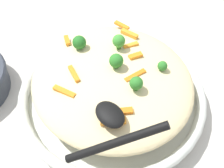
{
  "coord_description": "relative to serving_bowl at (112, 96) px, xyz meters",
  "views": [
    {
      "loc": [
        0.28,
        -0.21,
        0.49
      ],
      "look_at": [
        0.0,
        0.0,
        0.06
      ],
      "focal_mm": 46.25,
      "sensor_mm": 36.0,
      "label": 1
    }
  ],
  "objects": [
    {
      "name": "broccoli_floret_3",
      "position": [
        0.06,
        0.01,
        0.09
      ],
      "size": [
        0.02,
        0.02,
        0.03
      ],
      "color": "#296820",
      "rests_on": "pasta_mound"
    },
    {
      "name": "pasta_mound",
      "position": [
        0.0,
        0.0,
        0.05
      ],
      "size": [
        0.32,
        0.3,
        0.06
      ],
      "primitive_type": "ellipsoid",
      "color": "beige",
      "rests_on": "serving_bowl"
    },
    {
      "name": "serving_spoon",
      "position": [
        0.1,
        -0.08,
        0.1
      ],
      "size": [
        0.13,
        0.13,
        0.08
      ],
      "color": "black",
      "rests_on": "pasta_mound"
    },
    {
      "name": "broccoli_floret_2",
      "position": [
        -0.09,
        -0.01,
        0.09
      ],
      "size": [
        0.03,
        0.03,
        0.03
      ],
      "color": "#205B1C",
      "rests_on": "pasta_mound"
    },
    {
      "name": "carrot_piece_3",
      "position": [
        -0.03,
        0.07,
        0.08
      ],
      "size": [
        0.02,
        0.03,
        0.01
      ],
      "primitive_type": "cube",
      "rotation": [
        0.0,
        0.0,
        1.33
      ],
      "color": "orange",
      "rests_on": "pasta_mound"
    },
    {
      "name": "carrot_piece_2",
      "position": [
        -0.06,
        0.09,
        0.08
      ],
      "size": [
        0.04,
        0.02,
        0.01
      ],
      "primitive_type": "cube",
      "rotation": [
        0.0,
        0.0,
        3.44
      ],
      "color": "orange",
      "rests_on": "pasta_mound"
    },
    {
      "name": "broccoli_floret_0",
      "position": [
        0.0,
        0.01,
        0.1
      ],
      "size": [
        0.03,
        0.03,
        0.03
      ],
      "color": "#296820",
      "rests_on": "pasta_mound"
    },
    {
      "name": "carrot_piece_1",
      "position": [
        -0.03,
        -0.06,
        0.08
      ],
      "size": [
        0.04,
        0.02,
        0.01
      ],
      "primitive_type": "cube",
      "rotation": [
        0.0,
        0.0,
        6.08
      ],
      "color": "orange",
      "rests_on": "pasta_mound"
    },
    {
      "name": "serving_bowl",
      "position": [
        0.0,
        0.0,
        0.0
      ],
      "size": [
        0.37,
        0.37,
        0.04
      ],
      "color": "silver",
      "rests_on": "ground_plane"
    },
    {
      "name": "carrot_piece_6",
      "position": [
        -0.12,
        -0.02,
        0.08
      ],
      "size": [
        0.03,
        0.02,
        0.01
      ],
      "primitive_type": "cube",
      "rotation": [
        0.0,
        0.0,
        5.93
      ],
      "color": "orange",
      "rests_on": "pasta_mound"
    },
    {
      "name": "broccoli_floret_1",
      "position": [
        -0.04,
        0.05,
        0.1
      ],
      "size": [
        0.02,
        0.02,
        0.03
      ],
      "color": "#377928",
      "rests_on": "pasta_mound"
    },
    {
      "name": "carrot_piece_8",
      "position": [
        0.09,
        -0.06,
        0.08
      ],
      "size": [
        0.03,
        0.04,
        0.01
      ],
      "primitive_type": "cube",
      "rotation": [
        0.0,
        0.0,
        0.99
      ],
      "color": "orange",
      "rests_on": "pasta_mound"
    },
    {
      "name": "carrot_piece_9",
      "position": [
        -0.01,
        -0.09,
        0.07
      ],
      "size": [
        0.04,
        0.03,
        0.01
      ],
      "primitive_type": "cube",
      "rotation": [
        0.0,
        0.0,
        0.42
      ],
      "color": "orange",
      "rests_on": "pasta_mound"
    },
    {
      "name": "broccoli_floret_4",
      "position": [
        0.05,
        0.08,
        0.08
      ],
      "size": [
        0.02,
        0.02,
        0.02
      ],
      "color": "#296820",
      "rests_on": "pasta_mound"
    },
    {
      "name": "carrot_piece_4",
      "position": [
        -0.09,
        0.1,
        0.07
      ],
      "size": [
        0.04,
        0.02,
        0.01
      ],
      "primitive_type": "cube",
      "rotation": [
        0.0,
        0.0,
        3.36
      ],
      "color": "orange",
      "rests_on": "pasta_mound"
    },
    {
      "name": "carrot_piece_5",
      "position": [
        -0.0,
        0.06,
        0.08
      ],
      "size": [
        0.02,
        0.03,
        0.01
      ],
      "primitive_type": "cube",
      "rotation": [
        0.0,
        0.0,
        4.48
      ],
      "color": "orange",
      "rests_on": "pasta_mound"
    },
    {
      "name": "carrot_piece_7",
      "position": [
        0.04,
        0.02,
        0.08
      ],
      "size": [
        0.01,
        0.04,
        0.01
      ],
      "primitive_type": "cube",
      "rotation": [
        0.0,
        0.0,
        4.67
      ],
      "color": "orange",
      "rests_on": "pasta_mound"
    },
    {
      "name": "ground_plane",
      "position": [
        0.0,
        0.0,
        -0.02
      ],
      "size": [
        2.4,
        2.4,
        0.0
      ],
      "primitive_type": "plane",
      "color": "beige"
    },
    {
      "name": "carrot_piece_0",
      "position": [
        0.08,
        -0.04,
        0.08
      ],
      "size": [
        0.03,
        0.03,
        0.01
      ],
      "primitive_type": "cube",
      "rotation": [
        0.0,
        0.0,
        4.18
      ],
      "color": "orange",
      "rests_on": "pasta_mound"
    }
  ]
}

